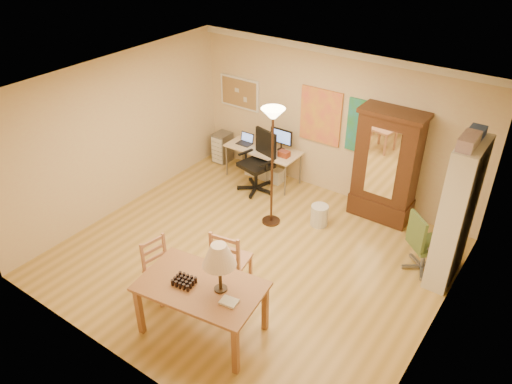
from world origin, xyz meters
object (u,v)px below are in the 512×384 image
Objects in this scene: dining_table at (207,278)px; armoire at (385,173)px; office_chair_black at (258,175)px; bookshelf at (456,215)px; computer_desk at (265,160)px; office_chair_green at (422,255)px.

dining_table is 0.84× the size of armoire.
office_chair_black is 3.76m from bookshelf.
armoire is (0.70, 3.77, -0.06)m from dining_table.
armoire is (2.37, 0.09, 0.45)m from computer_desk.
computer_desk is 3.92m from bookshelf.
office_chair_black is 0.59× the size of armoire.
armoire is (-1.08, 1.00, 0.59)m from office_chair_green.
armoire is at bearing 2.07° from computer_desk.
computer_desk is 2.41m from armoire.
computer_desk is 0.67× the size of bookshelf.
bookshelf is at bearing -6.88° from office_chair_black.
dining_table is 3.52m from bookshelf.
office_chair_green is 0.45× the size of bookshelf.
computer_desk is at bearing 105.50° from office_chair_black.
armoire is at bearing 79.53° from dining_table.
office_chair_black is (0.12, -0.42, -0.09)m from computer_desk.
bookshelf is (0.32, 0.05, 0.82)m from office_chair_green.
bookshelf is (2.09, 2.83, 0.17)m from dining_table.
armoire is 1.70m from bookshelf.
dining_table is at bearing -126.53° from bookshelf.
armoire reaches higher than office_chair_green.
office_chair_black is 0.54× the size of bookshelf.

